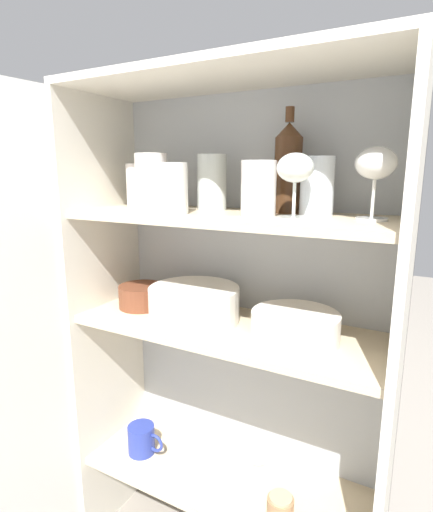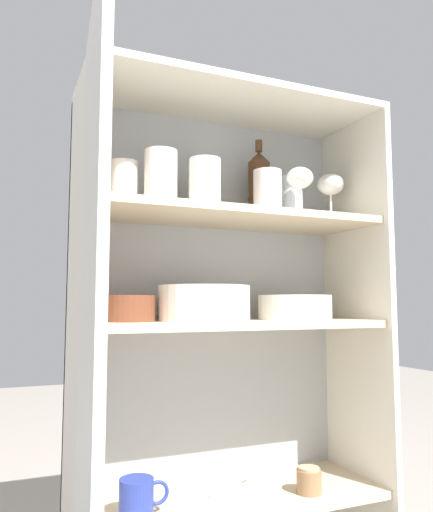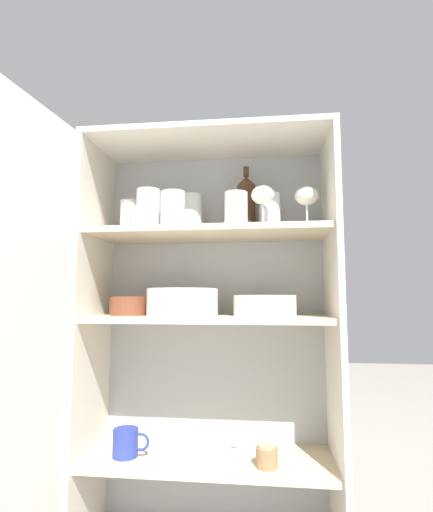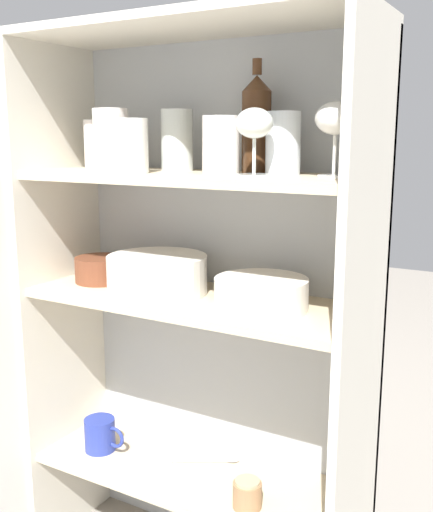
% 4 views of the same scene
% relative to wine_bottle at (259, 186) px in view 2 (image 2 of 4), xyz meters
% --- Properties ---
extents(cupboard_back_panel, '(0.82, 0.02, 1.31)m').
position_rel_wine_bottle_xyz_m(cupboard_back_panel, '(-0.12, 0.07, -0.46)').
color(cupboard_back_panel, '#B2B7BC').
rests_on(cupboard_back_panel, ground_plane).
extents(cupboard_side_left, '(0.02, 0.32, 1.31)m').
position_rel_wine_bottle_xyz_m(cupboard_side_left, '(-0.52, -0.08, -0.46)').
color(cupboard_side_left, silver).
rests_on(cupboard_side_left, ground_plane).
extents(cupboard_side_right, '(0.02, 0.32, 1.31)m').
position_rel_wine_bottle_xyz_m(cupboard_side_right, '(0.28, -0.08, -0.46)').
color(cupboard_side_right, silver).
rests_on(cupboard_side_right, ground_plane).
extents(cupboard_top_panel, '(0.82, 0.32, 0.02)m').
position_rel_wine_bottle_xyz_m(cupboard_top_panel, '(-0.12, -0.08, 0.20)').
color(cupboard_top_panel, silver).
rests_on(cupboard_top_panel, cupboard_side_left).
extents(shelf_board_lower, '(0.78, 0.28, 0.02)m').
position_rel_wine_bottle_xyz_m(shelf_board_lower, '(-0.12, -0.08, -0.84)').
color(shelf_board_lower, beige).
extents(shelf_board_middle, '(0.78, 0.28, 0.02)m').
position_rel_wine_bottle_xyz_m(shelf_board_middle, '(-0.12, -0.08, -0.40)').
color(shelf_board_middle, beige).
extents(shelf_board_upper, '(0.78, 0.28, 0.02)m').
position_rel_wine_bottle_xyz_m(shelf_board_upper, '(-0.12, -0.08, -0.12)').
color(shelf_board_upper, beige).
extents(cupboard_door, '(0.05, 0.41, 1.31)m').
position_rel_wine_bottle_xyz_m(cupboard_door, '(-0.55, -0.44, -0.46)').
color(cupboard_door, silver).
rests_on(cupboard_door, ground_plane).
extents(tumbler_glass_0, '(0.08, 0.08, 0.14)m').
position_rel_wine_bottle_xyz_m(tumbler_glass_0, '(-0.33, -0.10, -0.04)').
color(tumbler_glass_0, silver).
rests_on(tumbler_glass_0, shelf_board_upper).
extents(tumbler_glass_1, '(0.07, 0.07, 0.13)m').
position_rel_wine_bottle_xyz_m(tumbler_glass_1, '(0.08, -0.04, -0.04)').
color(tumbler_glass_1, white).
rests_on(tumbler_glass_1, shelf_board_upper).
extents(tumbler_glass_2, '(0.07, 0.07, 0.12)m').
position_rel_wine_bottle_xyz_m(tumbler_glass_2, '(-0.41, -0.05, -0.05)').
color(tumbler_glass_2, silver).
rests_on(tumbler_glass_2, shelf_board_upper).
extents(tumbler_glass_3, '(0.08, 0.08, 0.14)m').
position_rel_wine_bottle_xyz_m(tumbler_glass_3, '(-0.19, -0.02, -0.04)').
color(tumbler_glass_3, white).
rests_on(tumbler_glass_3, shelf_board_upper).
extents(tumbler_glass_4, '(0.08, 0.08, 0.12)m').
position_rel_wine_bottle_xyz_m(tumbler_glass_4, '(-0.03, -0.11, -0.05)').
color(tumbler_glass_4, silver).
rests_on(tumbler_glass_4, shelf_board_upper).
extents(tumbler_glass_5, '(0.08, 0.08, 0.12)m').
position_rel_wine_bottle_xyz_m(tumbler_glass_5, '(-0.23, -0.15, -0.05)').
color(tumbler_glass_5, white).
rests_on(tumbler_glass_5, shelf_board_upper).
extents(wine_glass_0, '(0.08, 0.08, 0.15)m').
position_rel_wine_bottle_xyz_m(wine_glass_0, '(0.20, -0.07, 0.00)').
color(wine_glass_0, white).
rests_on(wine_glass_0, shelf_board_upper).
extents(wine_glass_1, '(0.08, 0.08, 0.14)m').
position_rel_wine_bottle_xyz_m(wine_glass_1, '(0.06, -0.13, -0.01)').
color(wine_glass_1, white).
rests_on(wine_glass_1, shelf_board_upper).
extents(wine_bottle, '(0.07, 0.07, 0.24)m').
position_rel_wine_bottle_xyz_m(wine_bottle, '(0.00, 0.00, 0.00)').
color(wine_bottle, '#4C2D19').
rests_on(wine_bottle, shelf_board_upper).
extents(plate_stack_white, '(0.24, 0.24, 0.09)m').
position_rel_wine_bottle_xyz_m(plate_stack_white, '(-0.21, -0.09, -0.35)').
color(plate_stack_white, white).
rests_on(plate_stack_white, shelf_board_middle).
extents(mixing_bowl_large, '(0.20, 0.20, 0.07)m').
position_rel_wine_bottle_xyz_m(mixing_bowl_large, '(0.06, -0.09, -0.35)').
color(mixing_bowl_large, silver).
rests_on(mixing_bowl_large, shelf_board_middle).
extents(serving_bowl_small, '(0.13, 0.13, 0.06)m').
position_rel_wine_bottle_xyz_m(serving_bowl_small, '(-0.40, -0.07, -0.36)').
color(serving_bowl_small, brown).
rests_on(serving_bowl_small, shelf_board_middle).
extents(coffee_mug_primary, '(0.12, 0.08, 0.09)m').
position_rel_wine_bottle_xyz_m(coffee_mug_primary, '(-0.38, -0.12, -0.79)').
color(coffee_mug_primary, '#283893').
rests_on(coffee_mug_primary, shelf_board_lower).
extents(storage_jar, '(0.06, 0.06, 0.06)m').
position_rel_wine_bottle_xyz_m(storage_jar, '(0.06, -0.15, -0.80)').
color(storage_jar, '#99704C').
rests_on(storage_jar, shelf_board_lower).
extents(serving_spoon, '(0.16, 0.10, 0.01)m').
position_rel_wine_bottle_xyz_m(serving_spoon, '(-0.10, -0.03, -0.83)').
color(serving_spoon, silver).
rests_on(serving_spoon, shelf_board_lower).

